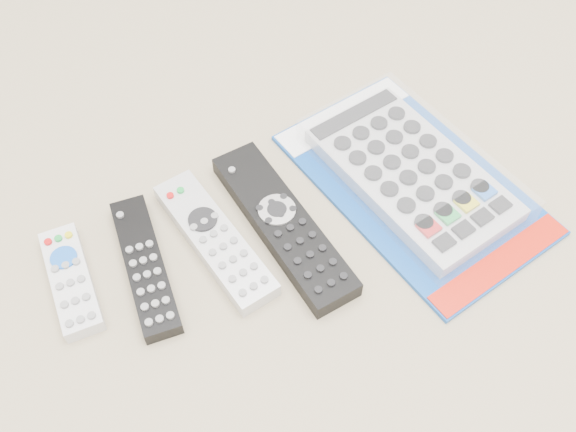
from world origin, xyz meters
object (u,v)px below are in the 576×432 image
remote_small_grey (71,280)px  remote_silver_dvd (215,239)px  remote_slim_black (145,266)px  jumbo_remote_packaged (412,172)px  remote_large_black (283,224)px

remote_small_grey → remote_silver_dvd: size_ratio=0.70×
remote_slim_black → jumbo_remote_packaged: (0.34, -0.05, 0.01)m
remote_small_grey → remote_slim_black: size_ratio=0.76×
jumbo_remote_packaged → remote_small_grey: bearing=165.1°
remote_large_black → jumbo_remote_packaged: 0.18m
remote_small_grey → jumbo_remote_packaged: (0.42, -0.07, 0.01)m
remote_slim_black → jumbo_remote_packaged: 0.35m
jumbo_remote_packaged → remote_large_black: bearing=169.2°
remote_large_black → jumbo_remote_packaged: jumbo_remote_packaged is taller
remote_slim_black → remote_silver_dvd: 0.09m
remote_silver_dvd → remote_large_black: 0.08m
remote_small_grey → remote_large_black: (0.24, -0.05, 0.00)m
remote_slim_black → remote_large_black: size_ratio=0.77×
remote_small_grey → remote_slim_black: bearing=-10.4°
remote_small_grey → remote_silver_dvd: 0.17m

